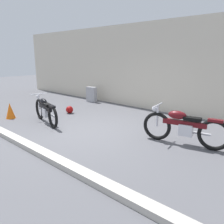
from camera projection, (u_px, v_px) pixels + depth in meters
ground_plane at (86, 130)px, 6.76m from camera, size 40.00×40.00×0.00m
building_wall at (156, 67)px, 9.05m from camera, size 18.00×0.30×3.46m
curb_strip at (29, 146)px, 5.44m from camera, size 18.00×0.24×0.12m
stone_marker at (91, 94)px, 10.92m from camera, size 0.54×0.25×0.72m
helmet at (70, 110)px, 8.77m from camera, size 0.28×0.28×0.28m
traffic_cone at (10, 111)px, 8.03m from camera, size 0.32×0.32×0.55m
motorcycle_black at (45, 110)px, 7.43m from camera, size 1.96×0.70×0.90m
motorcycle_maroon at (183, 127)px, 5.59m from camera, size 2.10×0.70×0.95m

